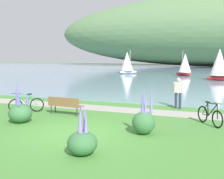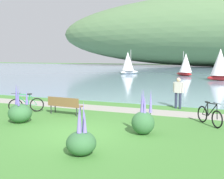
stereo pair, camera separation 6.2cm
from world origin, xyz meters
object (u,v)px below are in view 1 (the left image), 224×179
(person_at_shoreline, at_px, (178,91))
(bicycle_beside_path, at_px, (26,105))
(sailboat_mid_bay, at_px, (185,64))
(park_bench_near_camera, at_px, (65,104))
(sailboat_nearest_to_shore, at_px, (220,64))
(bicycle_leaning_near_bench, at_px, (210,116))
(sailboat_toward_hillside, at_px, (127,63))

(person_at_shoreline, bearing_deg, bicycle_beside_path, -150.47)
(bicycle_beside_path, relative_size, sailboat_mid_bay, 0.39)
(park_bench_near_camera, relative_size, sailboat_nearest_to_shore, 0.44)
(sailboat_nearest_to_shore, distance_m, sailboat_mid_bay, 8.28)
(sailboat_mid_bay, bearing_deg, bicycle_leaning_near_bench, -80.43)
(park_bench_near_camera, bearing_deg, person_at_shoreline, 37.75)
(bicycle_beside_path, relative_size, sailboat_toward_hillside, 0.36)
(bicycle_leaning_near_bench, relative_size, sailboat_nearest_to_shore, 0.35)
(park_bench_near_camera, bearing_deg, sailboat_mid_bay, 86.84)
(bicycle_leaning_near_bench, xyz_separation_m, bicycle_beside_path, (-8.91, -0.69, -0.00))
(bicycle_beside_path, bearing_deg, person_at_shoreline, 29.53)
(person_at_shoreline, height_order, sailboat_mid_bay, sailboat_mid_bay)
(bicycle_beside_path, xyz_separation_m, sailboat_nearest_to_shore, (8.76, 24.02, 1.58))
(person_at_shoreline, bearing_deg, sailboat_mid_bay, 96.89)
(park_bench_near_camera, bearing_deg, sailboat_nearest_to_shore, 74.52)
(park_bench_near_camera, distance_m, sailboat_mid_bay, 30.55)
(park_bench_near_camera, distance_m, bicycle_beside_path, 2.18)
(park_bench_near_camera, xyz_separation_m, sailboat_toward_hillside, (-7.67, 31.81, 1.37))
(bicycle_leaning_near_bench, xyz_separation_m, sailboat_toward_hillside, (-14.42, 31.33, 1.49))
(person_at_shoreline, distance_m, sailboat_toward_hillside, 30.72)
(sailboat_nearest_to_shore, height_order, sailboat_toward_hillside, sailboat_nearest_to_shore)
(bicycle_beside_path, height_order, sailboat_mid_bay, sailboat_mid_bay)
(park_bench_near_camera, bearing_deg, sailboat_toward_hillside, 103.57)
(park_bench_near_camera, distance_m, sailboat_toward_hillside, 32.75)
(person_at_shoreline, distance_m, sailboat_mid_bay, 26.88)
(park_bench_near_camera, height_order, person_at_shoreline, person_at_shoreline)
(bicycle_leaning_near_bench, distance_m, sailboat_nearest_to_shore, 23.39)
(sailboat_mid_bay, bearing_deg, person_at_shoreline, -83.11)
(bicycle_leaning_near_bench, xyz_separation_m, sailboat_nearest_to_shore, (-0.15, 23.33, 1.58))
(bicycle_leaning_near_bench, height_order, bicycle_beside_path, same)
(park_bench_near_camera, xyz_separation_m, sailboat_nearest_to_shore, (6.60, 23.81, 1.46))
(person_at_shoreline, relative_size, sailboat_mid_bay, 0.47)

